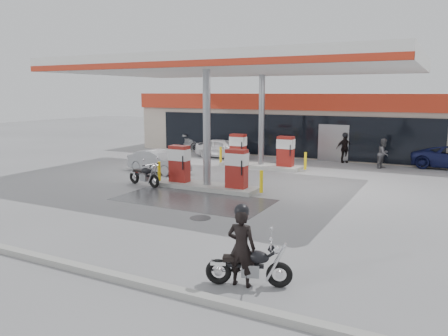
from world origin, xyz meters
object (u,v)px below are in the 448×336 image
at_px(pump_island_far, 261,155).
at_px(hatchback_silver, 159,161).
at_px(sedan_white, 222,148).
at_px(parked_motorcycle, 144,176).
at_px(parked_car_left, 213,142).
at_px(main_motorcycle, 250,267).
at_px(attendant, 384,153).
at_px(pump_island_near, 207,172).
at_px(biker_walking, 344,148).
at_px(biker_main, 241,248).

xyz_separation_m(pump_island_far, hatchback_silver, (-4.11, -3.80, -0.13)).
xyz_separation_m(sedan_white, hatchback_silver, (-0.57, -6.00, -0.03)).
xyz_separation_m(parked_motorcycle, parked_car_left, (-3.10, 11.93, 0.15)).
relative_size(main_motorcycle, attendant, 1.10).
height_order(pump_island_far, attendant, pump_island_far).
xyz_separation_m(pump_island_near, biker_walking, (3.69, 9.80, 0.13)).
bearing_deg(parked_car_left, parked_motorcycle, 170.77).
bearing_deg(hatchback_silver, sedan_white, 4.09).
xyz_separation_m(hatchback_silver, parked_car_left, (-1.70, 8.92, 0.03)).
distance_m(biker_main, parked_car_left, 22.11).
relative_size(pump_island_far, parked_motorcycle, 2.62).
height_order(pump_island_far, main_motorcycle, pump_island_far).
height_order(parked_motorcycle, attendant, attendant).
height_order(pump_island_far, hatchback_silver, pump_island_far).
bearing_deg(parked_car_left, attendant, -124.93).
height_order(parked_motorcycle, parked_car_left, parked_car_left).
xyz_separation_m(pump_island_far, biker_main, (5.34, -13.97, 0.14)).
relative_size(pump_island_far, attendant, 3.16).
xyz_separation_m(attendant, parked_car_left, (-11.81, 2.32, -0.21)).
distance_m(pump_island_far, parked_car_left, 7.75).
distance_m(biker_main, parked_motorcycle, 10.78).
height_order(sedan_white, hatchback_silver, sedan_white).
xyz_separation_m(pump_island_near, attendant, (6.00, 8.80, 0.10)).
bearing_deg(pump_island_near, main_motorcycle, -55.07).
xyz_separation_m(attendant, biker_walking, (-2.31, 1.00, 0.02)).
bearing_deg(biker_main, biker_walking, -89.47).
distance_m(pump_island_far, sedan_white, 4.17).
bearing_deg(biker_main, hatchback_silver, -51.90).
bearing_deg(main_motorcycle, pump_island_near, 104.88).
height_order(pump_island_near, attendant, pump_island_near).
distance_m(pump_island_far, biker_main, 14.96).
relative_size(main_motorcycle, parked_motorcycle, 0.91).
bearing_deg(main_motorcycle, sedan_white, 99.31).
bearing_deg(parked_motorcycle, attendant, 61.96).
height_order(sedan_white, parked_car_left, sedan_white).
height_order(attendant, parked_car_left, attendant).
height_order(main_motorcycle, biker_walking, biker_walking).
bearing_deg(attendant, sedan_white, 112.14).
bearing_deg(parked_motorcycle, hatchback_silver, 129.06).
relative_size(pump_island_near, main_motorcycle, 2.86).
relative_size(main_motorcycle, sedan_white, 0.50).
xyz_separation_m(pump_island_near, main_motorcycle, (5.52, -7.90, -0.29)).
height_order(pump_island_far, sedan_white, pump_island_far).
bearing_deg(biker_main, sedan_white, -66.01).
bearing_deg(main_motorcycle, biker_main, -178.93).
bearing_deg(hatchback_silver, biker_walking, -36.24).
distance_m(main_motorcycle, hatchback_silver, 13.95).
xyz_separation_m(main_motorcycle, attendant, (0.48, 16.70, 0.39)).
bearing_deg(main_motorcycle, parked_motorcycle, 119.18).
distance_m(biker_main, biker_walking, 17.85).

